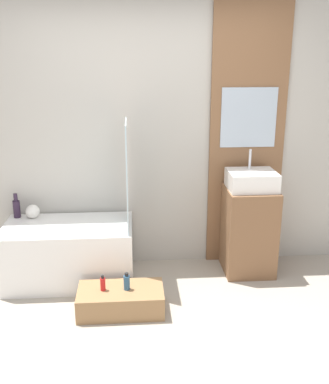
{
  "coord_description": "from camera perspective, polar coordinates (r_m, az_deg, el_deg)",
  "views": [
    {
      "loc": [
        -0.17,
        -2.66,
        2.08
      ],
      "look_at": [
        0.08,
        0.72,
        1.0
      ],
      "focal_mm": 42.0,
      "sensor_mm": 36.0,
      "label": 1
    }
  ],
  "objects": [
    {
      "name": "ground_plane",
      "position": [
        3.38,
        -0.45,
        -20.34
      ],
      "size": [
        12.0,
        12.0,
        0.0
      ],
      "primitive_type": "plane",
      "color": "#A39989"
    },
    {
      "name": "wall_tiled_back",
      "position": [
        4.32,
        -1.89,
        7.19
      ],
      "size": [
        4.2,
        0.06,
        2.6
      ],
      "primitive_type": "cube",
      "color": "#B7B2A8",
      "rests_on": "ground_plane"
    },
    {
      "name": "wall_wood_accent",
      "position": [
        4.4,
        10.46,
        7.25
      ],
      "size": [
        0.72,
        0.04,
        2.6
      ],
      "color": "brown",
      "rests_on": "ground_plane"
    },
    {
      "name": "bathtub",
      "position": [
        4.31,
        -11.99,
        -7.52
      ],
      "size": [
        1.17,
        0.65,
        0.55
      ],
      "color": "white",
      "rests_on": "ground_plane"
    },
    {
      "name": "glass_shower_screen",
      "position": [
        3.97,
        -4.77,
        2.16
      ],
      "size": [
        0.01,
        0.52,
        0.95
      ],
      "primitive_type": "cube",
      "color": "silver",
      "rests_on": "bathtub"
    },
    {
      "name": "wooden_step_bench",
      "position": [
        3.84,
        -5.57,
        -13.5
      ],
      "size": [
        0.71,
        0.38,
        0.2
      ],
      "primitive_type": "cube",
      "color": "#997047",
      "rests_on": "ground_plane"
    },
    {
      "name": "vanity_cabinet",
      "position": [
        4.41,
        10.63,
        -4.82
      ],
      "size": [
        0.46,
        0.47,
        0.84
      ],
      "primitive_type": "cube",
      "color": "brown",
      "rests_on": "ground_plane"
    },
    {
      "name": "sink",
      "position": [
        4.25,
        11.01,
        1.49
      ],
      "size": [
        0.44,
        0.37,
        0.36
      ],
      "color": "white",
      "rests_on": "vanity_cabinet"
    },
    {
      "name": "vase_tall_dark",
      "position": [
        4.49,
        -18.27,
        -1.91
      ],
      "size": [
        0.07,
        0.07,
        0.24
      ],
      "color": "#2D1E33",
      "rests_on": "bathtub"
    },
    {
      "name": "vase_round_light",
      "position": [
        4.43,
        -16.39,
        -2.39
      ],
      "size": [
        0.13,
        0.13,
        0.13
      ],
      "primitive_type": "sphere",
      "color": "silver",
      "rests_on": "bathtub"
    },
    {
      "name": "bottle_soap_primary",
      "position": [
        3.77,
        -7.84,
        -11.46
      ],
      "size": [
        0.04,
        0.04,
        0.13
      ],
      "color": "red",
      "rests_on": "wooden_step_bench"
    },
    {
      "name": "bottle_soap_secondary",
      "position": [
        3.76,
        -4.82,
        -11.33
      ],
      "size": [
        0.05,
        0.05,
        0.15
      ],
      "color": "#2D567A",
      "rests_on": "wooden_step_bench"
    }
  ]
}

